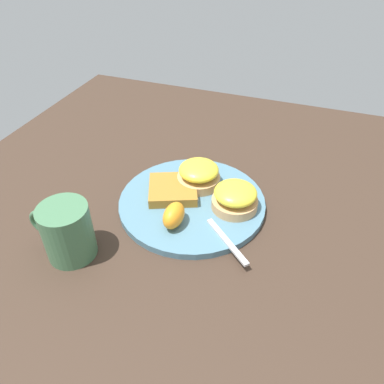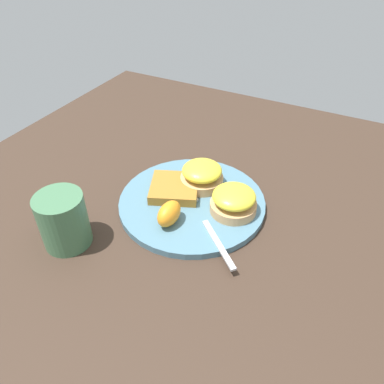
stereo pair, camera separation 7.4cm
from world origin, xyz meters
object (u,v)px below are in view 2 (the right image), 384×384
(sandwich_benedict_right, at_px, (202,175))
(orange_wedge, at_px, (169,214))
(hashbrown_patty, at_px, (174,188))
(cup, at_px, (63,220))
(fork, at_px, (203,218))
(sandwich_benedict_left, at_px, (234,201))

(sandwich_benedict_right, bearing_deg, orange_wedge, 89.08)
(hashbrown_patty, relative_size, orange_wedge, 1.60)
(cup, bearing_deg, hashbrown_patty, -119.14)
(fork, distance_m, cup, 0.25)
(hashbrown_patty, bearing_deg, orange_wedge, 113.52)
(sandwich_benedict_right, distance_m, orange_wedge, 0.13)
(orange_wedge, relative_size, cup, 0.51)
(fork, height_order, cup, cup)
(hashbrown_patty, xyz_separation_m, fork, (-0.09, 0.05, -0.01))
(orange_wedge, height_order, fork, orange_wedge)
(fork, xyz_separation_m, cup, (0.20, 0.15, 0.03))
(sandwich_benedict_left, relative_size, hashbrown_patty, 0.94)
(fork, bearing_deg, sandwich_benedict_left, -129.86)
(cup, bearing_deg, fork, -142.96)
(sandwich_benedict_left, xyz_separation_m, sandwich_benedict_right, (0.09, -0.05, 0.00))
(orange_wedge, relative_size, fork, 0.32)
(sandwich_benedict_left, distance_m, sandwich_benedict_right, 0.10)
(sandwich_benedict_left, bearing_deg, fork, 50.14)
(orange_wedge, bearing_deg, sandwich_benedict_right, -90.92)
(hashbrown_patty, distance_m, orange_wedge, 0.09)
(sandwich_benedict_right, relative_size, hashbrown_patty, 0.94)
(sandwich_benedict_right, height_order, hashbrown_patty, sandwich_benedict_right)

